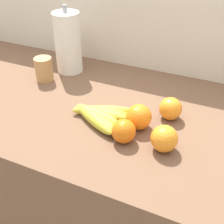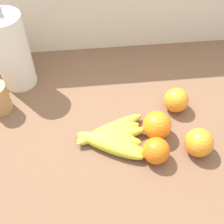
{
  "view_description": "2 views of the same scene",
  "coord_description": "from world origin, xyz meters",
  "px_view_note": "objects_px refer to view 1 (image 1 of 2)",
  "views": [
    {
      "loc": [
        0.35,
        -0.78,
        1.47
      ],
      "look_at": [
        0.03,
        -0.07,
        0.93
      ],
      "focal_mm": 46.12,
      "sensor_mm": 36.0,
      "label": 1
    },
    {
      "loc": [
        -0.06,
        -0.58,
        1.63
      ],
      "look_at": [
        -0.0,
        -0.03,
        0.97
      ],
      "focal_mm": 48.66,
      "sensor_mm": 36.0,
      "label": 2
    }
  ],
  "objects_px": {
    "mug": "(44,69)",
    "orange_far_right": "(170,109)",
    "orange_back_left": "(139,117)",
    "orange_front": "(124,131)",
    "banana_bunch": "(98,115)",
    "orange_center": "(164,139)",
    "paper_towel_roll": "(68,43)"
  },
  "relations": [
    {
      "from": "mug",
      "to": "banana_bunch",
      "type": "bearing_deg",
      "value": -26.34
    },
    {
      "from": "banana_bunch",
      "to": "orange_back_left",
      "type": "distance_m",
      "value": 0.14
    },
    {
      "from": "orange_front",
      "to": "mug",
      "type": "bearing_deg",
      "value": 152.89
    },
    {
      "from": "orange_back_left",
      "to": "mug",
      "type": "height_order",
      "value": "mug"
    },
    {
      "from": "banana_bunch",
      "to": "orange_far_right",
      "type": "distance_m",
      "value": 0.24
    },
    {
      "from": "orange_far_right",
      "to": "orange_front",
      "type": "xyz_separation_m",
      "value": [
        -0.1,
        -0.18,
        -0.0
      ]
    },
    {
      "from": "orange_front",
      "to": "orange_back_left",
      "type": "bearing_deg",
      "value": 77.48
    },
    {
      "from": "orange_center",
      "to": "paper_towel_roll",
      "type": "xyz_separation_m",
      "value": [
        -0.52,
        0.34,
        0.09
      ]
    },
    {
      "from": "orange_far_right",
      "to": "mug",
      "type": "bearing_deg",
      "value": 174.23
    },
    {
      "from": "mug",
      "to": "orange_front",
      "type": "bearing_deg",
      "value": -27.11
    },
    {
      "from": "orange_far_right",
      "to": "orange_back_left",
      "type": "relative_size",
      "value": 0.93
    },
    {
      "from": "banana_bunch",
      "to": "paper_towel_roll",
      "type": "relative_size",
      "value": 0.75
    },
    {
      "from": "banana_bunch",
      "to": "orange_center",
      "type": "height_order",
      "value": "orange_center"
    },
    {
      "from": "mug",
      "to": "orange_far_right",
      "type": "bearing_deg",
      "value": -5.77
    },
    {
      "from": "banana_bunch",
      "to": "mug",
      "type": "relative_size",
      "value": 2.17
    },
    {
      "from": "orange_far_right",
      "to": "mug",
      "type": "distance_m",
      "value": 0.55
    },
    {
      "from": "orange_far_right",
      "to": "orange_front",
      "type": "height_order",
      "value": "orange_far_right"
    },
    {
      "from": "orange_center",
      "to": "paper_towel_roll",
      "type": "distance_m",
      "value": 0.63
    },
    {
      "from": "orange_center",
      "to": "mug",
      "type": "xyz_separation_m",
      "value": [
        -0.57,
        0.22,
        0.01
      ]
    },
    {
      "from": "orange_center",
      "to": "orange_back_left",
      "type": "bearing_deg",
      "value": 146.04
    },
    {
      "from": "orange_far_right",
      "to": "orange_back_left",
      "type": "bearing_deg",
      "value": -130.65
    },
    {
      "from": "orange_front",
      "to": "orange_center",
      "type": "xyz_separation_m",
      "value": [
        0.12,
        0.01,
        0.0
      ]
    },
    {
      "from": "banana_bunch",
      "to": "orange_front",
      "type": "relative_size",
      "value": 2.86
    },
    {
      "from": "orange_front",
      "to": "orange_back_left",
      "type": "relative_size",
      "value": 0.9
    },
    {
      "from": "orange_center",
      "to": "mug",
      "type": "distance_m",
      "value": 0.61
    },
    {
      "from": "orange_front",
      "to": "paper_towel_roll",
      "type": "distance_m",
      "value": 0.54
    },
    {
      "from": "orange_back_left",
      "to": "orange_center",
      "type": "bearing_deg",
      "value": -33.96
    },
    {
      "from": "banana_bunch",
      "to": "paper_towel_roll",
      "type": "distance_m",
      "value": 0.42
    },
    {
      "from": "orange_far_right",
      "to": "paper_towel_roll",
      "type": "bearing_deg",
      "value": 160.62
    },
    {
      "from": "orange_far_right",
      "to": "orange_center",
      "type": "bearing_deg",
      "value": -81.64
    },
    {
      "from": "orange_far_right",
      "to": "orange_back_left",
      "type": "distance_m",
      "value": 0.12
    },
    {
      "from": "orange_back_left",
      "to": "orange_front",
      "type": "bearing_deg",
      "value": -102.52
    }
  ]
}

